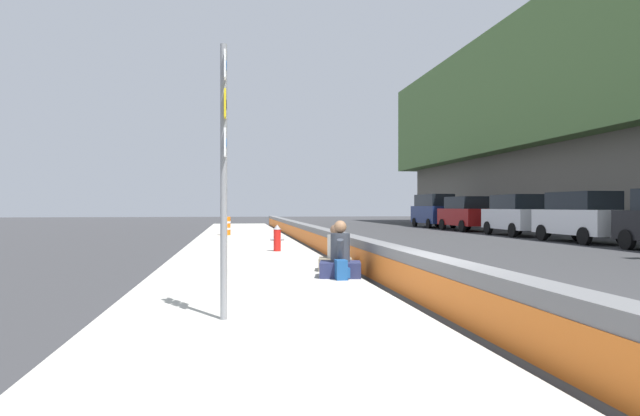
{
  "coord_description": "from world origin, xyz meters",
  "views": [
    {
      "loc": [
        -8.16,
        3.03,
        1.62
      ],
      "look_at": [
        6.01,
        0.83,
        1.58
      ],
      "focal_mm": 30.79,
      "sensor_mm": 36.0,
      "label": 1
    }
  ],
  "objects": [
    {
      "name": "route_sign_post",
      "position": [
        -0.89,
        3.17,
        2.23
      ],
      "size": [
        0.44,
        0.09,
        3.6
      ],
      "color": "gray",
      "rests_on": "sidewalk_strip"
    },
    {
      "name": "parked_car_far",
      "position": [
        26.4,
        -12.14,
        1.18
      ],
      "size": [
        4.87,
        2.21,
        2.28
      ],
      "color": "maroon",
      "rests_on": "ground_plane"
    },
    {
      "name": "construction_barrel",
      "position": [
        20.61,
        3.52,
        0.62
      ],
      "size": [
        0.54,
        0.54,
        0.95
      ],
      "color": "orange",
      "rests_on": "sidewalk_strip"
    },
    {
      "name": "parked_car_midline",
      "position": [
        20.1,
        -12.33,
        1.18
      ],
      "size": [
        4.86,
        2.18,
        2.28
      ],
      "color": "silver",
      "rests_on": "ground_plane"
    },
    {
      "name": "fire_hydrant",
      "position": [
        9.99,
        1.65,
        0.59
      ],
      "size": [
        0.26,
        0.46,
        0.88
      ],
      "color": "red",
      "rests_on": "sidewalk_strip"
    },
    {
      "name": "jersey_barrier",
      "position": [
        0.0,
        0.0,
        0.42
      ],
      "size": [
        76.0,
        0.45,
        0.85
      ],
      "color": "slate",
      "rests_on": "ground_plane"
    },
    {
      "name": "parked_car_farther",
      "position": [
        32.33,
        -12.13,
        1.35
      ],
      "size": [
        5.11,
        2.12,
        2.56
      ],
      "color": "navy",
      "rests_on": "ground_plane"
    },
    {
      "name": "ground_plane",
      "position": [
        0.0,
        0.0,
        0.0
      ],
      "size": [
        160.0,
        160.0,
        0.0
      ],
      "primitive_type": "plane",
      "color": "#353538",
      "rests_on": "ground"
    },
    {
      "name": "sidewalk_strip",
      "position": [
        0.0,
        2.65,
        0.07
      ],
      "size": [
        80.0,
        4.4,
        0.14
      ],
      "primitive_type": "cube",
      "color": "#B5B2A8",
      "rests_on": "ground_plane"
    },
    {
      "name": "parked_car_fourth",
      "position": [
        14.29,
        -12.3,
        1.18
      ],
      "size": [
        4.84,
        2.14,
        2.28
      ],
      "color": "silver",
      "rests_on": "ground_plane"
    },
    {
      "name": "backpack",
      "position": [
        2.7,
        0.91,
        0.33
      ],
      "size": [
        0.32,
        0.28,
        0.4
      ],
      "color": "navy",
      "rests_on": "sidewalk_strip"
    },
    {
      "name": "seated_person_foreground",
      "position": [
        3.13,
        0.85,
        0.51
      ],
      "size": [
        0.87,
        0.97,
        1.19
      ],
      "color": "#23284C",
      "rests_on": "sidewalk_strip"
    },
    {
      "name": "seated_person_middle",
      "position": [
        4.32,
        0.74,
        0.47
      ],
      "size": [
        0.77,
        0.86,
        1.06
      ],
      "color": "#706651",
      "rests_on": "sidewalk_strip"
    }
  ]
}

